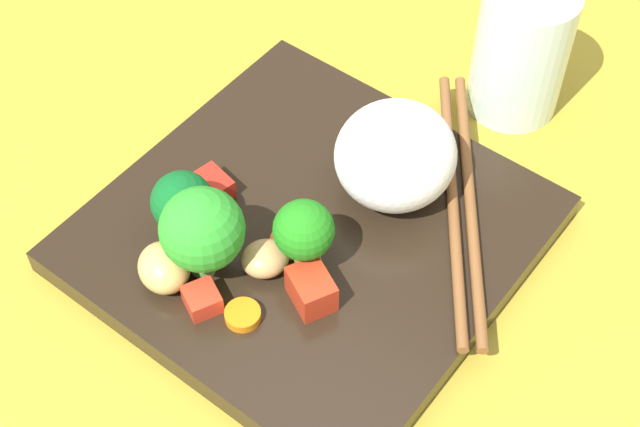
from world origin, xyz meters
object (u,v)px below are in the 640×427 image
at_px(rice_mound, 396,156).
at_px(square_plate, 310,233).
at_px(broccoli_floret_0, 304,233).
at_px(chopstick_pair, 461,200).
at_px(drinking_glass, 521,51).
at_px(carrot_slice_0, 212,226).

bearing_deg(rice_mound, square_plate, 67.46).
height_order(square_plate, broccoli_floret_0, broccoli_floret_0).
xyz_separation_m(rice_mound, chopstick_pair, (-0.05, -0.02, -0.03)).
bearing_deg(drinking_glass, broccoli_floret_0, 86.01).
distance_m(rice_mound, chopstick_pair, 0.06).
bearing_deg(chopstick_pair, square_plate, 101.94).
relative_size(broccoli_floret_0, chopstick_pair, 0.29).
relative_size(rice_mound, broccoli_floret_0, 1.42).
relative_size(broccoli_floret_0, drinking_glass, 0.56).
distance_m(rice_mound, carrot_slice_0, 0.14).
height_order(square_plate, rice_mound, rice_mound).
relative_size(rice_mound, drinking_glass, 0.79).
bearing_deg(drinking_glass, carrot_slice_0, 71.35).
xyz_separation_m(rice_mound, carrot_slice_0, (0.08, 0.11, -0.03)).
xyz_separation_m(carrot_slice_0, drinking_glass, (-0.09, -0.26, 0.03)).
bearing_deg(chopstick_pair, broccoli_floret_0, 117.77).
distance_m(square_plate, broccoli_floret_0, 0.06).
distance_m(square_plate, drinking_glass, 0.22).
height_order(chopstick_pair, drinking_glass, drinking_glass).
bearing_deg(broccoli_floret_0, carrot_slice_0, 12.96).
bearing_deg(square_plate, chopstick_pair, -131.03).
height_order(square_plate, chopstick_pair, chopstick_pair).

